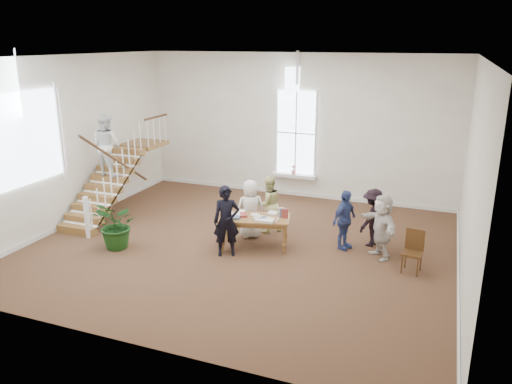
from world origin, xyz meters
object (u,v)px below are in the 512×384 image
at_px(elderly_woman, 250,209).
at_px(floor_plant, 117,225).
at_px(woman_cluster_a, 344,220).
at_px(woman_cluster_b, 373,218).
at_px(library_table, 255,220).
at_px(person_yellow, 268,204).
at_px(side_chair, 413,249).
at_px(woman_cluster_c, 382,226).
at_px(police_officer, 226,221).

relative_size(elderly_woman, floor_plant, 1.25).
relative_size(woman_cluster_a, woman_cluster_b, 1.02).
bearing_deg(library_table, person_yellow, 78.16).
relative_size(elderly_woman, woman_cluster_b, 1.05).
xyz_separation_m(elderly_woman, side_chair, (4.04, -0.56, -0.23)).
distance_m(library_table, woman_cluster_c, 2.97).
bearing_deg(floor_plant, police_officer, 12.85).
bearing_deg(floor_plant, side_chair, 10.78).
relative_size(police_officer, woman_cluster_c, 1.10).
xyz_separation_m(library_table, side_chair, (3.68, 0.04, -0.17)).
relative_size(person_yellow, floor_plant, 1.27).
relative_size(library_table, floor_plant, 1.52).
distance_m(police_officer, woman_cluster_c, 3.57).
distance_m(person_yellow, side_chair, 3.89).
bearing_deg(woman_cluster_a, library_table, 132.47).
height_order(library_table, elderly_woman, elderly_woman).
bearing_deg(elderly_woman, woman_cluster_c, 145.18).
xyz_separation_m(police_officer, woman_cluster_c, (3.38, 1.16, -0.07)).
bearing_deg(woman_cluster_b, police_officer, -37.70).
xyz_separation_m(floor_plant, side_chair, (6.75, 1.28, -0.08)).
xyz_separation_m(person_yellow, woman_cluster_a, (2.08, -0.39, -0.03)).
relative_size(police_officer, side_chair, 1.78).
distance_m(elderly_woman, side_chair, 4.08).
distance_m(library_table, floor_plant, 3.31).
height_order(police_officer, woman_cluster_c, police_officer).
xyz_separation_m(woman_cluster_b, side_chair, (1.06, -1.12, -0.20)).
bearing_deg(woman_cluster_b, woman_cluster_c, 46.63).
bearing_deg(side_chair, floor_plant, -161.03).
bearing_deg(person_yellow, library_table, 48.87).
bearing_deg(woman_cluster_a, woman_cluster_c, -79.50).
relative_size(library_table, elderly_woman, 1.21).
distance_m(police_officer, woman_cluster_b, 3.57).
bearing_deg(woman_cluster_c, person_yellow, -137.36).
bearing_deg(woman_cluster_b, side_chair, 65.18).
bearing_deg(woman_cluster_b, floor_plant, -45.24).
xyz_separation_m(library_table, woman_cluster_b, (2.62, 1.16, 0.02)).
height_order(person_yellow, floor_plant, person_yellow).
height_order(library_table, woman_cluster_b, woman_cluster_b).
xyz_separation_m(woman_cluster_c, side_chair, (0.76, -0.47, -0.24)).
bearing_deg(woman_cluster_b, elderly_woman, -57.51).
xyz_separation_m(library_table, elderly_woman, (-0.35, 0.61, 0.05)).
distance_m(floor_plant, side_chair, 6.87).
bearing_deg(person_yellow, police_officer, 33.18).
distance_m(woman_cluster_a, floor_plant, 5.46).
xyz_separation_m(elderly_woman, woman_cluster_c, (3.28, -0.09, 0.01)).
distance_m(elderly_woman, floor_plant, 3.28).
bearing_deg(floor_plant, elderly_woman, 34.23).
height_order(woman_cluster_c, side_chair, woman_cluster_c).
bearing_deg(woman_cluster_b, library_table, -44.22).
xyz_separation_m(person_yellow, floor_plant, (-3.01, -2.35, -0.16)).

